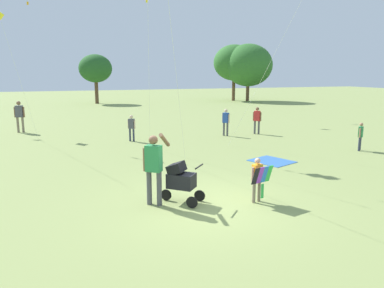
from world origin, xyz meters
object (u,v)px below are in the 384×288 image
at_px(person_couple_left, 132,126).
at_px(person_back_turned, 361,134).
at_px(stroller, 181,179).
at_px(person_kid_running, 257,118).
at_px(person_sitting_far, 226,120).
at_px(picnic_blanket, 272,161).
at_px(person_red_shirt, 19,114).
at_px(child_with_butterfly_kite, 258,176).
at_px(person_adult_flyer, 154,164).

distance_m(person_couple_left, person_back_turned, 9.89).
relative_size(stroller, person_kid_running, 0.74).
relative_size(person_sitting_far, person_couple_left, 1.11).
bearing_deg(picnic_blanket, person_couple_left, 125.44).
height_order(person_couple_left, picnic_blanket, person_couple_left).
height_order(person_couple_left, person_back_turned, person_couple_left).
xyz_separation_m(person_red_shirt, person_sitting_far, (9.83, -4.68, -0.18)).
height_order(child_with_butterfly_kite, person_sitting_far, person_sitting_far).
bearing_deg(person_couple_left, person_back_turned, -32.06).
distance_m(person_adult_flyer, person_kid_running, 11.22).
height_order(child_with_butterfly_kite, stroller, child_with_butterfly_kite).
distance_m(child_with_butterfly_kite, person_adult_flyer, 2.55).
height_order(stroller, person_red_shirt, person_red_shirt).
bearing_deg(person_couple_left, person_sitting_far, -1.62).
height_order(person_red_shirt, person_back_turned, person_red_shirt).
height_order(person_sitting_far, picnic_blanket, person_sitting_far).
bearing_deg(person_red_shirt, person_back_turned, -36.03).
relative_size(person_sitting_far, person_back_turned, 1.18).
distance_m(person_red_shirt, picnic_blanket, 13.68).
bearing_deg(person_adult_flyer, person_back_turned, 18.80).
height_order(child_with_butterfly_kite, picnic_blanket, child_with_butterfly_kite).
bearing_deg(child_with_butterfly_kite, person_kid_running, 60.21).
xyz_separation_m(child_with_butterfly_kite, person_red_shirt, (-6.45, 13.70, 0.32)).
height_order(child_with_butterfly_kite, person_back_turned, person_back_turned).
xyz_separation_m(stroller, person_red_shirt, (-4.68, 13.06, 0.38)).
bearing_deg(stroller, person_couple_left, 87.21).
relative_size(person_couple_left, person_kid_running, 0.88).
xyz_separation_m(child_with_butterfly_kite, picnic_blanket, (2.64, 3.53, -0.66)).
xyz_separation_m(person_adult_flyer, person_kid_running, (7.56, 8.29, -0.20)).
bearing_deg(person_back_turned, stroller, -159.62).
xyz_separation_m(person_couple_left, person_kid_running, (6.50, -0.18, 0.10)).
relative_size(stroller, person_red_shirt, 0.62).
relative_size(child_with_butterfly_kite, person_sitting_far, 0.82).
relative_size(child_with_butterfly_kite, stroller, 1.08).
bearing_deg(stroller, person_back_turned, 20.38).
distance_m(person_red_shirt, person_kid_running, 12.52).
height_order(person_red_shirt, person_couple_left, person_red_shirt).
bearing_deg(person_sitting_far, person_couple_left, 178.38).
bearing_deg(person_couple_left, stroller, -92.79).
xyz_separation_m(person_adult_flyer, person_sitting_far, (5.80, 8.33, -0.23)).
height_order(person_kid_running, picnic_blanket, person_kid_running).
distance_m(person_adult_flyer, stroller, 0.78).
bearing_deg(person_back_turned, picnic_blanket, -175.11).
xyz_separation_m(stroller, picnic_blanket, (4.42, 2.89, -0.60)).
bearing_deg(person_kid_running, person_adult_flyer, -132.38).
xyz_separation_m(person_adult_flyer, person_couple_left, (1.06, 8.46, -0.31)).
bearing_deg(child_with_butterfly_kite, person_red_shirt, 115.22).
xyz_separation_m(child_with_butterfly_kite, person_sitting_far, (3.38, 9.02, 0.14)).
distance_m(stroller, person_back_turned, 9.38).
bearing_deg(person_sitting_far, person_kid_running, -1.37).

